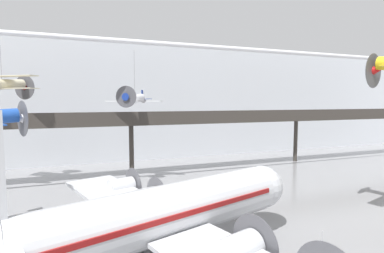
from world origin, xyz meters
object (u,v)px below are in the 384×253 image
object	(u,v)px
airliner_silver_main	(154,216)
stanchion_barrier	(322,240)
suspended_plane_cream_biplane	(2,84)
suspended_plane_white_twin	(135,99)

from	to	relation	value
airliner_silver_main	stanchion_barrier	size ratio (longest dim) A/B	27.18
stanchion_barrier	suspended_plane_cream_biplane	bearing A→B (deg)	135.65
airliner_silver_main	suspended_plane_white_twin	distance (m)	23.78
airliner_silver_main	stanchion_barrier	distance (m)	13.54
airliner_silver_main	suspended_plane_white_twin	bearing A→B (deg)	65.50
suspended_plane_white_twin	suspended_plane_cream_biplane	distance (m)	16.19
airliner_silver_main	suspended_plane_white_twin	xyz separation A→B (m)	(2.74, 22.31, 7.75)
suspended_plane_cream_biplane	stanchion_barrier	world-z (taller)	suspended_plane_cream_biplane
suspended_plane_cream_biplane	stanchion_barrier	distance (m)	38.92
airliner_silver_main	suspended_plane_cream_biplane	size ratio (longest dim) A/B	3.54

